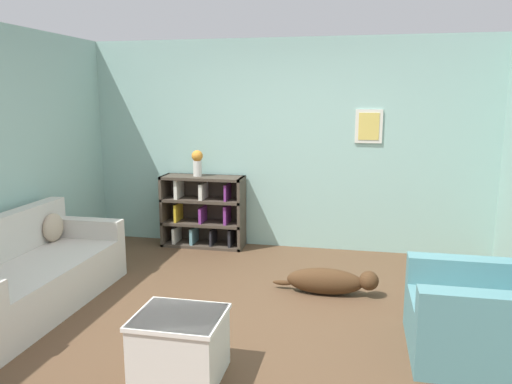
{
  "coord_description": "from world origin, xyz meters",
  "views": [
    {
      "loc": [
        0.91,
        -3.94,
        1.9
      ],
      "look_at": [
        0.0,
        0.4,
        1.05
      ],
      "focal_mm": 35.0,
      "sensor_mm": 36.0,
      "label": 1
    }
  ],
  "objects": [
    {
      "name": "ground_plane",
      "position": [
        0.0,
        0.0,
        0.0
      ],
      "size": [
        14.0,
        14.0,
        0.0
      ],
      "primitive_type": "plane",
      "color": "brown"
    },
    {
      "name": "wall_back",
      "position": [
        0.0,
        2.25,
        1.3
      ],
      "size": [
        5.6,
        0.13,
        2.6
      ],
      "color": "#93BCB2",
      "rests_on": "ground_plane"
    },
    {
      "name": "couch",
      "position": [
        -2.02,
        -0.16,
        0.3
      ],
      "size": [
        0.85,
        1.98,
        0.82
      ],
      "color": "beige",
      "rests_on": "ground_plane"
    },
    {
      "name": "bookshelf",
      "position": [
        -1.03,
        2.02,
        0.45
      ],
      "size": [
        1.05,
        0.36,
        0.91
      ],
      "color": "#42382D",
      "rests_on": "ground_plane"
    },
    {
      "name": "recliner_chair",
      "position": [
        1.91,
        -0.24,
        0.35
      ],
      "size": [
        1.02,
        0.93,
        1.04
      ],
      "color": "slate",
      "rests_on": "ground_plane"
    },
    {
      "name": "coffee_table",
      "position": [
        -0.25,
        -0.97,
        0.24
      ],
      "size": [
        0.6,
        0.52,
        0.45
      ],
      "color": "silver",
      "rests_on": "ground_plane"
    },
    {
      "name": "dog",
      "position": [
        0.67,
        0.71,
        0.13
      ],
      "size": [
        1.03,
        0.23,
        0.26
      ],
      "color": "#472D19",
      "rests_on": "ground_plane"
    },
    {
      "name": "vase",
      "position": [
        -1.09,
        2.0,
        1.1
      ],
      "size": [
        0.14,
        0.14,
        0.33
      ],
      "color": "silver",
      "rests_on": "bookshelf"
    }
  ]
}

